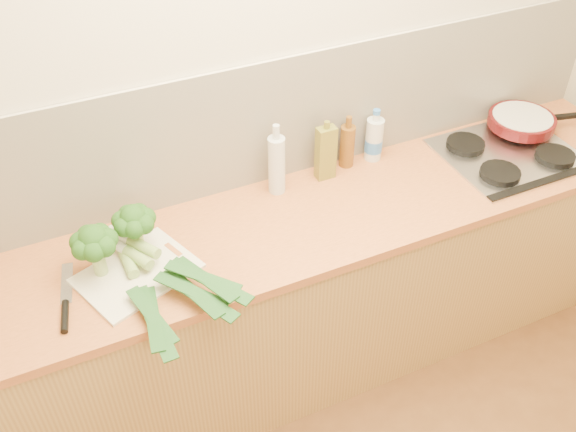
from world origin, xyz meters
name	(u,v)px	position (x,y,z in m)	size (l,w,h in m)	color
room_shell	(272,123)	(0.00, 1.49, 1.17)	(3.50, 3.50, 3.50)	beige
counter	(301,295)	(0.00, 1.20, 0.45)	(3.20, 0.62, 0.90)	#AB8747
gas_hob	(510,153)	(1.02, 1.20, 0.91)	(0.58, 0.50, 0.04)	silver
chopping_board	(137,273)	(-0.67, 1.16, 0.91)	(0.40, 0.29, 0.01)	white
broccoli_left	(94,243)	(-0.79, 1.21, 1.06)	(0.16, 0.17, 0.21)	#8FAB63
broccoli_right	(134,221)	(-0.63, 1.28, 1.05)	(0.16, 0.16, 0.20)	#8FAB63
leek_front	(134,276)	(-0.69, 1.12, 0.94)	(0.11, 0.67, 0.04)	white
leek_mid	(155,268)	(-0.62, 1.11, 0.95)	(0.32, 0.57, 0.04)	white
leek_back	(161,256)	(-0.58, 1.14, 0.97)	(0.37, 0.57, 0.04)	white
chefs_knife	(65,308)	(-0.94, 1.10, 0.91)	(0.10, 0.34, 0.02)	silver
skillet	(522,121)	(1.18, 1.32, 0.96)	(0.44, 0.30, 0.05)	#510D0E
oil_tin	(326,152)	(0.20, 1.40, 1.02)	(0.08, 0.05, 0.27)	olive
glass_bottle	(277,164)	(-0.02, 1.40, 1.03)	(0.07, 0.07, 0.32)	silver
amber_bottle	(347,145)	(0.33, 1.44, 1.00)	(0.06, 0.06, 0.24)	brown
water_bottle	(374,140)	(0.46, 1.44, 0.99)	(0.08, 0.08, 0.22)	silver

